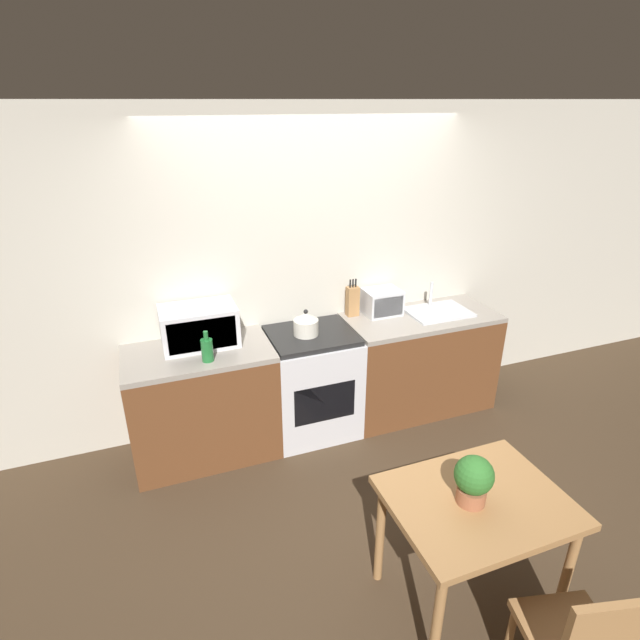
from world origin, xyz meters
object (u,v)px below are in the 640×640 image
at_px(microwave, 199,326).
at_px(toaster_oven, 382,302).
at_px(stove_range, 312,382).
at_px(kettle, 306,324).
at_px(dining_table, 476,513).
at_px(bottle, 207,349).

relative_size(microwave, toaster_oven, 1.82).
distance_m(stove_range, microwave, 1.05).
xyz_separation_m(stove_range, kettle, (-0.05, -0.00, 0.54)).
bearing_deg(dining_table, toaster_oven, 77.28).
bearing_deg(stove_range, bottle, -168.57).
distance_m(bottle, dining_table, 2.01).
relative_size(toaster_oven, dining_table, 0.34).
bearing_deg(stove_range, dining_table, -82.04).
relative_size(microwave, bottle, 2.42).
bearing_deg(kettle, toaster_oven, 12.61).
bearing_deg(microwave, bottle, -87.86).
bearing_deg(dining_table, microwave, 119.73).
bearing_deg(toaster_oven, microwave, -178.08).
height_order(bottle, toaster_oven, bottle).
height_order(stove_range, microwave, microwave).
xyz_separation_m(bottle, dining_table, (1.09, -1.65, -0.35)).
bearing_deg(stove_range, toaster_oven, 13.07).
bearing_deg(bottle, kettle, 11.78).
bearing_deg(microwave, dining_table, -60.27).
distance_m(microwave, bottle, 0.29).
relative_size(kettle, microwave, 0.38).
bearing_deg(stove_range, kettle, -174.62).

